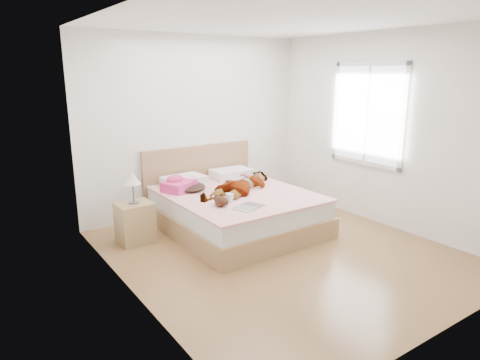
{
  "coord_description": "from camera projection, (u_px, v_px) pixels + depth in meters",
  "views": [
    {
      "loc": [
        -3.07,
        -3.61,
        2.07
      ],
      "look_at": [
        0.0,
        0.85,
        0.7
      ],
      "focal_mm": 32.0,
      "sensor_mm": 36.0,
      "label": 1
    }
  ],
  "objects": [
    {
      "name": "hair",
      "position": [
        188.0,
        186.0,
        5.86
      ],
      "size": [
        0.48,
        0.58,
        0.08
      ],
      "primitive_type": "ellipsoid",
      "rotation": [
        0.0,
        0.0,
        -0.04
      ],
      "color": "black",
      "rests_on": "bed"
    },
    {
      "name": "bed",
      "position": [
        232.0,
        207.0,
        5.84
      ],
      "size": [
        1.8,
        2.08,
        1.0
      ],
      "color": "olive",
      "rests_on": "ground"
    },
    {
      "name": "room_shell",
      "position": [
        368.0,
        114.0,
        5.93
      ],
      "size": [
        4.0,
        4.0,
        4.0
      ],
      "color": "white",
      "rests_on": "ground"
    },
    {
      "name": "plush_toy",
      "position": [
        220.0,
        201.0,
        5.11
      ],
      "size": [
        0.16,
        0.24,
        0.13
      ],
      "color": "black",
      "rests_on": "bed"
    },
    {
      "name": "nightstand",
      "position": [
        135.0,
        219.0,
        5.3
      ],
      "size": [
        0.42,
        0.38,
        0.9
      ],
      "color": "olive",
      "rests_on": "ground"
    },
    {
      "name": "coffee_mug",
      "position": [
        229.0,
        197.0,
        5.29
      ],
      "size": [
        0.14,
        0.11,
        0.11
      ],
      "color": "silver",
      "rests_on": "bed"
    },
    {
      "name": "woman",
      "position": [
        241.0,
        183.0,
        5.8
      ],
      "size": [
        1.56,
        1.17,
        0.2
      ],
      "primitive_type": "imported",
      "rotation": [
        0.0,
        0.0,
        -1.09
      ],
      "color": "white",
      "rests_on": "bed"
    },
    {
      "name": "ground",
      "position": [
        280.0,
        251.0,
        5.08
      ],
      "size": [
        4.0,
        4.0,
        0.0
      ],
      "primitive_type": "plane",
      "color": "#523319",
      "rests_on": "ground"
    },
    {
      "name": "magazine",
      "position": [
        249.0,
        207.0,
        5.08
      ],
      "size": [
        0.44,
        0.36,
        0.02
      ],
      "color": "white",
      "rests_on": "bed"
    },
    {
      "name": "towel",
      "position": [
        178.0,
        185.0,
        5.76
      ],
      "size": [
        0.51,
        0.46,
        0.21
      ],
      "color": "#EA3F8C",
      "rests_on": "bed"
    },
    {
      "name": "phone",
      "position": [
        194.0,
        177.0,
        5.83
      ],
      "size": [
        0.08,
        0.1,
        0.05
      ],
      "primitive_type": "cube",
      "rotation": [
        0.44,
        0.0,
        0.48
      ],
      "color": "silver",
      "rests_on": "bed"
    }
  ]
}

